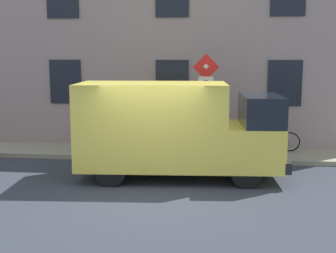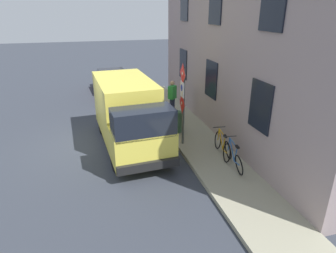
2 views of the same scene
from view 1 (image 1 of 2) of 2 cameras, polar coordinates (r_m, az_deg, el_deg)
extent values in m
plane|color=#323640|center=(10.93, -2.16, -8.07)|extent=(80.00, 80.00, 0.00)
cube|color=gray|center=(14.62, 0.13, -3.39)|extent=(1.85, 15.46, 0.14)
cube|color=gray|center=(15.56, 0.67, 10.45)|extent=(0.70, 13.46, 7.20)
cube|color=black|center=(15.27, 14.53, 5.33)|extent=(0.06, 1.10, 1.50)
cube|color=black|center=(15.21, 0.52, 5.60)|extent=(0.06, 1.10, 1.50)
cube|color=black|center=(16.03, -12.82, 5.55)|extent=(0.06, 1.10, 1.50)
cylinder|color=#474C47|center=(13.62, 4.79, 2.28)|extent=(0.09, 0.09, 2.96)
pyramid|color=silver|center=(13.45, 4.82, 7.46)|extent=(0.08, 0.50, 0.50)
pyramid|color=red|center=(13.45, 4.82, 7.46)|extent=(0.06, 0.56, 0.56)
cube|color=white|center=(13.50, 4.80, 5.12)|extent=(0.07, 0.44, 0.56)
cylinder|color=#1933B2|center=(13.47, 4.80, 5.37)|extent=(0.03, 0.24, 0.24)
pyramid|color=silver|center=(13.52, 4.76, 2.79)|extent=(0.08, 0.50, 0.50)
pyramid|color=red|center=(13.53, 4.76, 2.79)|extent=(0.06, 0.56, 0.56)
cube|color=#EBDA4E|center=(11.79, -1.99, 0.23)|extent=(2.26, 3.93, 2.18)
cube|color=#EBDA4E|center=(11.96, 10.55, -2.41)|extent=(2.09, 1.54, 1.10)
cube|color=black|center=(11.85, 11.68, 1.86)|extent=(1.98, 1.11, 0.84)
cube|color=black|center=(12.17, 14.01, -4.11)|extent=(2.01, 0.30, 0.28)
cylinder|color=black|center=(12.89, 8.91, -3.78)|extent=(0.27, 0.77, 0.76)
cylinder|color=black|center=(11.19, 9.89, -5.77)|extent=(0.27, 0.77, 0.76)
cylinder|color=black|center=(12.95, -5.92, -3.66)|extent=(0.27, 0.77, 0.76)
cylinder|color=black|center=(11.26, -7.24, -5.61)|extent=(0.27, 0.77, 0.76)
torus|color=black|center=(14.94, 11.07, -1.73)|extent=(0.24, 0.67, 0.66)
torus|color=black|center=(14.93, 15.10, -1.88)|extent=(0.24, 0.67, 0.66)
cylinder|color=#285FAC|center=(14.89, 12.39, -1.00)|extent=(0.11, 0.60, 0.60)
cylinder|color=#285FAC|center=(14.85, 12.71, 0.03)|extent=(0.13, 0.73, 0.07)
cylinder|color=#285FAC|center=(14.89, 13.78, -1.11)|extent=(0.06, 0.19, 0.55)
cylinder|color=#285FAC|center=(14.93, 14.27, -2.00)|extent=(0.09, 0.43, 0.12)
cylinder|color=#285FAC|center=(14.90, 11.19, -0.79)|extent=(0.05, 0.09, 0.50)
cube|color=black|center=(14.84, 14.11, 0.06)|extent=(0.11, 0.21, 0.06)
cylinder|color=#262626|center=(14.85, 11.32, 0.33)|extent=(0.46, 0.09, 0.03)
torus|color=black|center=(14.90, 7.77, -1.67)|extent=(0.20, 0.67, 0.66)
torus|color=black|center=(14.82, 11.81, -1.84)|extent=(0.20, 0.67, 0.66)
cylinder|color=#C78D10|center=(14.83, 9.09, -0.94)|extent=(0.12, 0.60, 0.60)
cylinder|color=#C78D10|center=(14.78, 9.40, 0.09)|extent=(0.13, 0.72, 0.07)
cylinder|color=#C78D10|center=(14.80, 10.48, -1.06)|extent=(0.06, 0.19, 0.55)
cylinder|color=#C78D10|center=(14.84, 10.99, -1.96)|extent=(0.09, 0.43, 0.12)
cylinder|color=#C78D10|center=(14.85, 7.89, -0.73)|extent=(0.05, 0.09, 0.50)
cube|color=black|center=(14.75, 10.81, 0.12)|extent=(0.11, 0.21, 0.06)
cylinder|color=#262626|center=(14.80, 8.01, 0.40)|extent=(0.46, 0.09, 0.03)
cylinder|color=#262B47|center=(14.79, -7.95, -1.38)|extent=(0.16, 0.16, 0.85)
cylinder|color=#262B47|center=(14.64, -7.60, -1.48)|extent=(0.16, 0.16, 0.85)
cube|color=green|center=(14.60, -7.83, 1.41)|extent=(0.47, 0.47, 0.62)
sphere|color=tan|center=(14.55, -7.87, 3.17)|extent=(0.22, 0.22, 0.22)
cylinder|color=#2D5133|center=(13.96, -0.03, -1.81)|extent=(0.44, 0.44, 0.90)
camera|label=2|loc=(14.01, 50.41, 13.30)|focal=31.31mm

